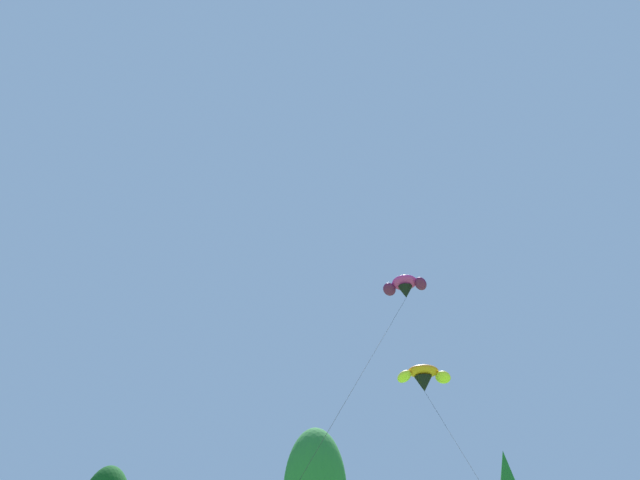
{
  "coord_description": "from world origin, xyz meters",
  "views": [
    {
      "loc": [
        5.32,
        5.74,
        2.25
      ],
      "look_at": [
        -2.35,
        24.44,
        14.92
      ],
      "focal_mm": 30.29,
      "sensor_mm": 36.0,
      "label": 1
    }
  ],
  "objects": [
    {
      "name": "parafoil_kite_high_magenta",
      "position": [
        -1.28,
        36.06,
        17.9
      ],
      "size": [
        3.8,
        16.41,
        17.49
      ],
      "color": "#D12893"
    },
    {
      "name": "parafoil_kite_mid_orange",
      "position": [
        -1.45,
        39.89,
        13.23
      ],
      "size": [
        7.58,
        12.06,
        12.41
      ],
      "color": "orange"
    }
  ]
}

